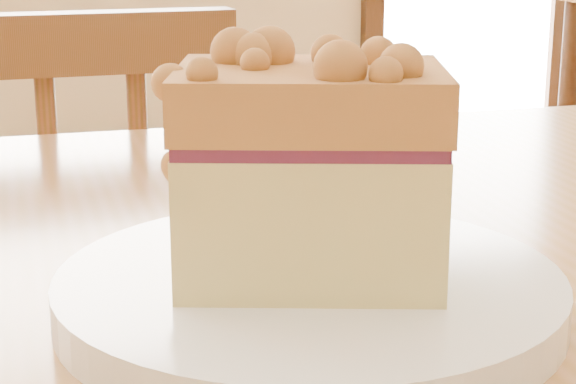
# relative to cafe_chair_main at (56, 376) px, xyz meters

# --- Properties ---
(cafe_chair_main) EXTENTS (0.40, 0.40, 0.86)m
(cafe_chair_main) POSITION_rel_cafe_chair_main_xyz_m (0.00, 0.00, 0.00)
(cafe_chair_main) COLOR brown
(cafe_chair_main) RESTS_ON ground
(plate) EXTENTS (0.24, 0.24, 0.02)m
(plate) POSITION_rel_cafe_chair_main_xyz_m (0.06, -0.64, 0.32)
(plate) COLOR white
(plate) RESTS_ON cafe_table_main
(cake_slice) EXTENTS (0.15, 0.13, 0.12)m
(cake_slice) POSITION_rel_cafe_chair_main_xyz_m (0.06, -0.64, 0.39)
(cake_slice) COLOR tan
(cake_slice) RESTS_ON plate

